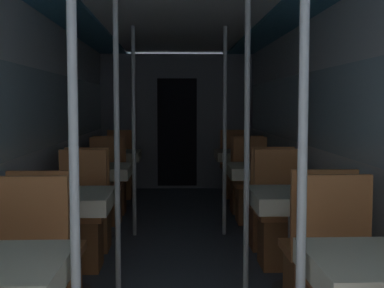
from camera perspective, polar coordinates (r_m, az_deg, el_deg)
wall_left at (r=5.01m, az=-15.79°, el=1.21°), size 0.05×9.91×2.19m
wall_right at (r=5.04m, az=13.18°, el=1.28°), size 0.05×9.91×2.19m
ceiling_panel at (r=4.93m, az=-1.28°, el=14.15°), size 2.52×9.91×0.07m
bulkhead_far at (r=8.73m, az=-1.60°, el=2.37°), size 2.47×0.09×2.19m
support_pole_left_0 at (r=2.27m, az=-12.46°, el=-3.30°), size 0.04×0.04×2.19m
dining_table_left_1 at (r=4.05m, az=-13.23°, el=-6.67°), size 0.66×0.66×0.74m
chair_left_near_1 at (r=3.58m, az=-14.95°, el=-13.40°), size 0.41×0.41×0.99m
chair_left_far_1 at (r=4.66m, az=-11.79°, el=-9.18°), size 0.41×0.41×0.99m
support_pole_left_1 at (r=3.93m, az=-8.02°, el=-0.03°), size 0.04×0.04×2.19m
dining_table_left_2 at (r=5.69m, az=-9.94°, el=-3.44°), size 0.66×0.66×0.74m
chair_left_near_2 at (r=5.19m, az=-10.76°, el=-7.78°), size 0.41×0.41×0.99m
chair_left_far_2 at (r=6.29m, az=-9.19°, el=-5.61°), size 0.41×0.41×0.99m
support_pole_left_2 at (r=5.60m, az=-6.23°, el=1.29°), size 0.04×0.04×2.19m
dining_table_left_3 at (r=7.35m, az=-8.14°, el=-1.66°), size 0.66×0.66×0.74m
chair_left_near_3 at (r=6.83m, az=-8.62°, el=-4.82°), size 0.41×0.41×0.99m
chair_left_far_3 at (r=7.95m, az=-7.68°, el=-3.51°), size 0.41×0.41×0.99m
support_pole_right_0 at (r=2.29m, az=11.67°, el=-3.20°), size 0.04×0.04×2.19m
dining_table_right_1 at (r=4.07m, az=11.04°, el=-6.56°), size 0.66×0.66×0.74m
chair_right_near_1 at (r=3.61m, az=13.06°, el=-13.21°), size 0.41×0.41×0.99m
chair_right_far_1 at (r=4.68m, az=9.39°, el=-9.08°), size 0.41×0.41×0.99m
support_pole_right_1 at (r=3.94m, az=5.87°, el=0.01°), size 0.04×0.04×2.19m
dining_table_right_2 at (r=5.71m, az=7.21°, el=-3.38°), size 0.66×0.66×0.74m
chair_right_near_2 at (r=5.21m, az=8.19°, el=-7.70°), size 0.41×0.41×0.99m
chair_right_far_2 at (r=6.31m, az=6.35°, el=-5.55°), size 0.41×0.41×0.99m
support_pole_right_2 at (r=5.62m, az=3.50°, el=1.31°), size 0.04×0.04×2.19m
dining_table_right_3 at (r=7.36m, az=5.10°, el=-1.62°), size 0.66×0.66×0.74m
chair_right_near_3 at (r=6.85m, az=5.68°, el=-4.77°), size 0.41×0.41×0.99m
chair_right_far_3 at (r=7.96m, az=4.58°, el=-3.47°), size 0.41×0.41×0.99m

